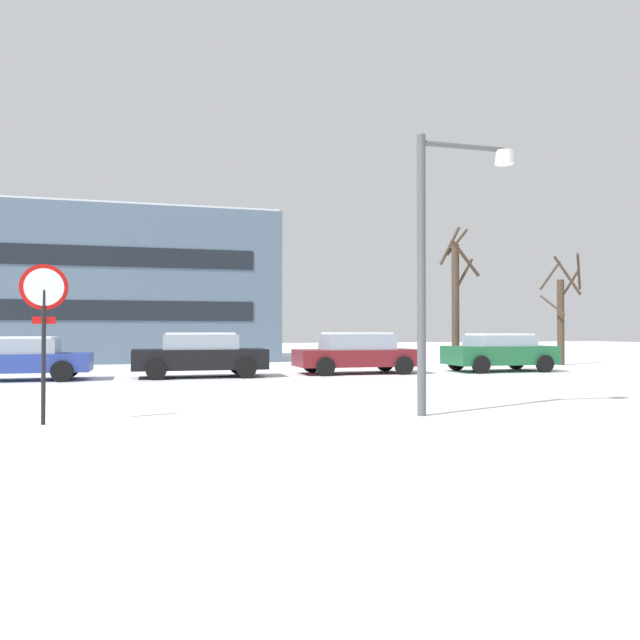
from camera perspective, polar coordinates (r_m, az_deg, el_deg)
ground_plane at (r=13.25m, az=-19.32°, el=-7.61°), size 120.00×120.00×0.00m
road_surface at (r=16.38m, az=-18.60°, el=-6.30°), size 80.00×8.31×0.00m
stop_sign at (r=11.55m, az=-23.31°, el=0.67°), size 0.75×0.14×2.65m
street_lamp at (r=12.11m, az=10.66°, el=6.92°), size 1.97×0.36×5.14m
parked_car_blue at (r=21.81m, az=-25.33°, el=-3.06°), size 4.35×2.03×1.35m
parked_car_black at (r=21.49m, az=-10.61°, el=-3.03°), size 4.34×2.01×1.47m
parked_car_maroon at (r=22.92m, az=3.29°, el=-2.91°), size 4.39×2.13×1.47m
parked_car_green at (r=25.00m, az=15.64°, el=-2.74°), size 4.01×2.16×1.42m
tree_far_left at (r=30.33m, az=20.67°, el=0.61°), size 1.95×1.89×4.86m
tree_far_right at (r=27.48m, az=11.99°, el=2.00°), size 1.44×1.52×5.97m
building_far_left at (r=35.12m, az=-16.52°, el=2.64°), size 14.24×9.74×7.38m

